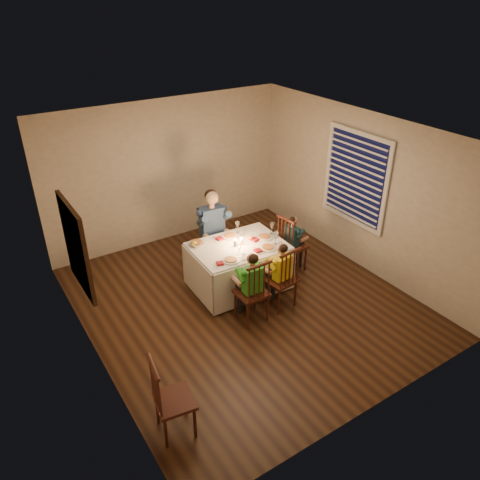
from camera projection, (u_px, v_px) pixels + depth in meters
ground at (244, 301)px, 7.15m from camera, size 5.00×5.00×0.00m
wall_left at (84, 274)px, 5.45m from camera, size 0.02×5.00×2.60m
wall_right at (360, 191)px, 7.59m from camera, size 0.02×5.00×2.60m
wall_back at (168, 172)px, 8.35m from camera, size 4.50×0.02×2.60m
ceiling at (245, 134)px, 5.89m from camera, size 5.00×5.00×0.00m
dining_table at (238, 257)px, 7.25m from camera, size 1.48×1.10×0.72m
chair_adult at (214, 263)px, 8.12m from camera, size 0.46×0.44×1.02m
chair_near_left at (251, 318)px, 6.79m from camera, size 0.42×0.41×1.02m
chair_near_right at (279, 305)px, 7.07m from camera, size 0.46×0.44×1.02m
chair_end at (291, 269)px, 7.95m from camera, size 0.45×0.47×1.02m
chair_extra at (177, 429)px, 5.11m from camera, size 0.45×0.47×1.01m
adult at (214, 263)px, 8.12m from camera, size 0.56×0.53×1.36m
child_green at (251, 318)px, 6.79m from camera, size 0.37×0.34×1.10m
child_yellow at (279, 305)px, 7.07m from camera, size 0.38×0.36×1.06m
child_teal at (291, 269)px, 7.95m from camera, size 0.32×0.35×1.00m
setting_adult at (230, 236)px, 7.38m from camera, size 0.27×0.27×0.02m
setting_green at (231, 260)px, 6.74m from camera, size 0.27×0.27×0.02m
setting_yellow at (268, 248)px, 7.06m from camera, size 0.27×0.27×0.02m
setting_teal at (264, 237)px, 7.35m from camera, size 0.27×0.27×0.02m
candle_left at (235, 243)px, 7.10m from camera, size 0.06×0.06×0.10m
candle_right at (242, 242)px, 7.15m from camera, size 0.06×0.06×0.10m
squash at (195, 244)px, 7.09m from camera, size 0.09×0.09×0.09m
orange_fruit at (250, 238)px, 7.27m from camera, size 0.08×0.08×0.08m
serving_bowl at (197, 244)px, 7.13m from camera, size 0.22×0.22×0.05m
wall_mirror at (76, 247)px, 5.59m from camera, size 0.06×0.95×1.15m
window_blinds at (355, 178)px, 7.54m from camera, size 0.07×1.34×1.54m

